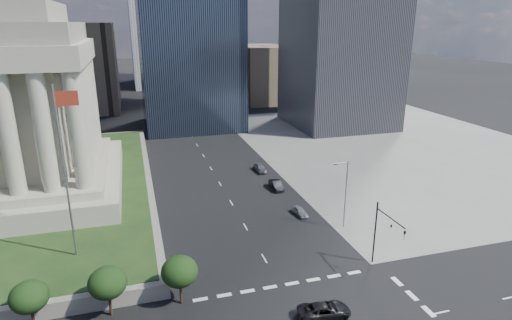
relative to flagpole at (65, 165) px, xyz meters
name	(u,v)px	position (x,y,z in m)	size (l,w,h in m)	color
ground	(183,122)	(21.83, 76.00, -13.11)	(500.00, 500.00, 0.00)	black
sidewalk_ne	(398,145)	(67.83, 36.00, -13.10)	(68.00, 90.00, 0.03)	slate
flagpole	(65,165)	(0.00, 0.00, 0.00)	(2.52, 0.24, 20.00)	slate
midrise_glass	(188,15)	(23.83, 71.00, 16.89)	(26.00, 26.00, 60.00)	black
building_filler_ne	(258,73)	(53.83, 106.00, -3.11)	(20.00, 30.00, 20.00)	brown
building_filler_nw	(79,67)	(-8.17, 106.00, 0.89)	(24.00, 30.00, 28.00)	brown
traffic_signal_ne	(384,230)	(34.33, -10.30, -7.86)	(0.30, 5.74, 8.00)	black
street_lamp_north	(345,191)	(35.16, 1.00, -7.45)	(2.13, 0.22, 10.00)	slate
pickup_truck	(324,310)	(24.25, -16.26, -12.37)	(5.33, 2.46, 1.48)	black
parked_sedan_near	(300,211)	(30.83, 6.50, -12.50)	(3.58, 1.44, 1.22)	gray
parked_sedan_mid	(276,185)	(30.83, 17.66, -12.37)	(1.58, 4.54, 1.49)	black
parked_sedan_far	(260,168)	(30.85, 27.51, -12.35)	(4.49, 1.81, 1.53)	#55565C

